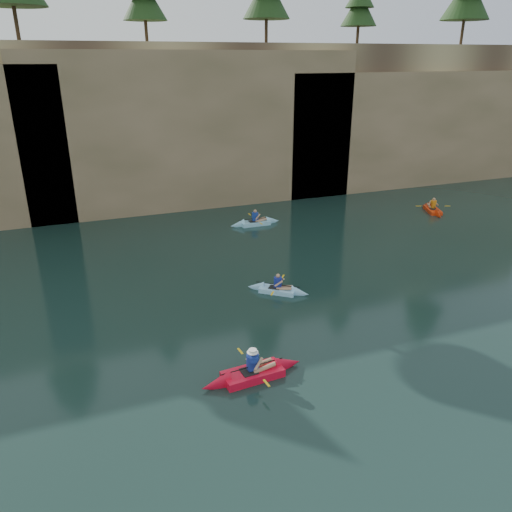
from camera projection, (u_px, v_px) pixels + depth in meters
name	position (u px, v px, depth m)	size (l,w,h in m)	color
ground	(312.00, 373.00, 17.92)	(160.00, 160.00, 0.00)	black
cliff	(153.00, 115.00, 41.70)	(70.00, 16.00, 12.00)	tan
cliff_slab_center	(198.00, 129.00, 36.06)	(24.00, 2.40, 11.40)	#9A7C5D
cliff_slab_east	(424.00, 127.00, 42.95)	(26.00, 2.40, 9.84)	#9A7C5D
sea_cave_center	(120.00, 194.00, 35.04)	(3.50, 1.00, 3.20)	black
sea_cave_east	(301.00, 170.00, 39.42)	(5.00, 1.00, 4.50)	black
main_kayaker	(253.00, 373.00, 17.61)	(3.89, 2.57, 1.43)	red
kayaker_ltblue_near	(278.00, 289.00, 24.02)	(2.85, 2.46, 1.21)	#98D6FF
kayaker_red_far	(433.00, 210.00, 36.51)	(2.40, 3.56, 1.29)	red
kayaker_ltblue_mid	(255.00, 223.00, 33.63)	(3.49, 2.60, 1.33)	#8ED1ED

